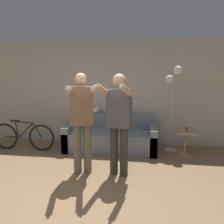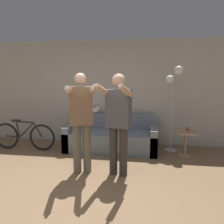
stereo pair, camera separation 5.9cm
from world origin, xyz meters
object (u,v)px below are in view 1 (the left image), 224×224
(cat, at_px, (93,110))
(side_table, at_px, (185,138))
(person_right, at_px, (119,118))
(bicycle, at_px, (23,136))
(floor_lamp, at_px, (173,86))
(couch, at_px, (111,138))
(cup, at_px, (187,129))
(person_left, at_px, (82,117))

(cat, xyz_separation_m, side_table, (2.17, -0.55, -0.48))
(person_right, distance_m, bicycle, 2.65)
(cat, distance_m, floor_lamp, 2.02)
(couch, relative_size, cat, 4.51)
(floor_lamp, bearing_deg, bicycle, -172.73)
(cup, distance_m, bicycle, 3.73)
(side_table, bearing_deg, cat, 165.85)
(couch, bearing_deg, floor_lamp, 4.77)
(person_right, bearing_deg, cat, 128.12)
(cat, relative_size, side_table, 0.85)
(person_left, bearing_deg, couch, 60.43)
(cup, xyz_separation_m, bicycle, (-3.71, -0.18, -0.26))
(cat, bearing_deg, person_right, -63.47)
(cat, height_order, side_table, cat)
(couch, bearing_deg, cat, 146.13)
(couch, relative_size, side_table, 3.82)
(bicycle, bearing_deg, couch, 8.97)
(person_left, xyz_separation_m, cat, (-0.19, 1.68, -0.15))
(cat, relative_size, bicycle, 0.30)
(person_left, distance_m, cup, 2.37)
(couch, xyz_separation_m, side_table, (1.65, -0.20, 0.12))
(person_left, distance_m, floor_lamp, 2.29)
(person_right, xyz_separation_m, cat, (-0.84, 1.68, -0.15))
(couch, relative_size, person_left, 1.18)
(bicycle, bearing_deg, person_left, -30.62)
(couch, relative_size, cup, 26.00)
(floor_lamp, bearing_deg, couch, -175.23)
(person_right, height_order, bicycle, person_right)
(couch, distance_m, person_left, 1.56)
(couch, distance_m, side_table, 1.67)
(person_right, bearing_deg, side_table, 51.96)
(couch, relative_size, bicycle, 1.37)
(person_right, height_order, floor_lamp, floor_lamp)
(cup, bearing_deg, person_right, -138.87)
(couch, bearing_deg, cup, -4.87)
(person_right, bearing_deg, bicycle, 168.34)
(person_left, relative_size, cat, 3.80)
(person_left, height_order, cup, person_left)
(person_left, relative_size, person_right, 1.01)
(cat, xyz_separation_m, cup, (2.20, -0.49, -0.28))
(side_table, bearing_deg, person_right, -139.62)
(person_left, relative_size, bicycle, 1.16)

